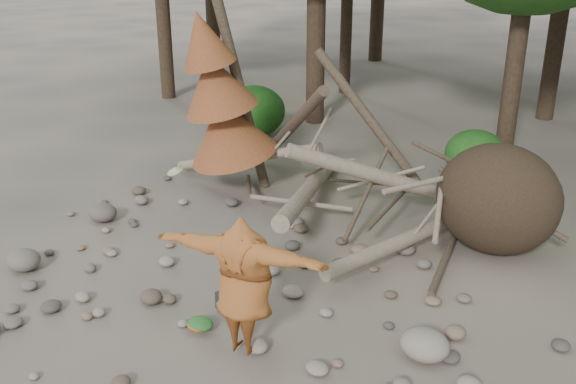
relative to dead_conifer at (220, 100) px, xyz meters
The scene contains 12 objects.
ground 5.05m from the dead_conifer, 47.26° to the right, with size 120.00×120.00×0.00m, color #514C44.
deadfall_pile 5.33m from the dead_conifer, ahead, with size 8.55×5.24×3.30m.
dead_conifer is the anchor object (origin of this frame).
bush_left 4.72m from the dead_conifer, 121.92° to the left, with size 1.80×1.80×1.44m, color #1A4713.
bush_mid 6.11m from the dead_conifer, 48.52° to the left, with size 1.40×1.40×1.12m, color #235A1A.
frisbee_thrower 6.02m from the dead_conifer, 44.40° to the right, with size 2.84×1.22×2.22m.
backpack 5.31m from the dead_conifer, 46.07° to the right, with size 0.41×0.28×0.28m, color black.
cloth_green 5.72m from the dead_conifer, 50.81° to the right, with size 0.40×0.33×0.15m, color #275E25.
cloth_orange 5.75m from the dead_conifer, 51.13° to the right, with size 0.34×0.28×0.12m, color #9F4B1B.
boulder_front_left 5.04m from the dead_conifer, 93.84° to the right, with size 0.61×0.54×0.36m, color #665E55.
boulder_mid_right 7.05m from the dead_conifer, 23.98° to the right, with size 0.68×0.61×0.41m, color gray.
boulder_mid_left 3.33m from the dead_conifer, 109.86° to the right, with size 0.59×0.53×0.35m, color #59514B.
Camera 1 is at (6.02, -6.22, 5.24)m, focal length 40.00 mm.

